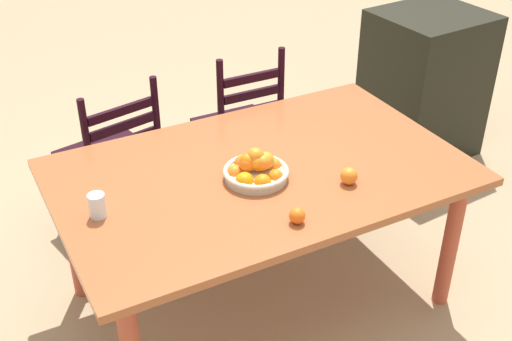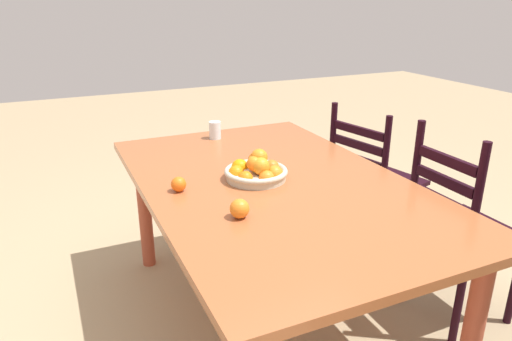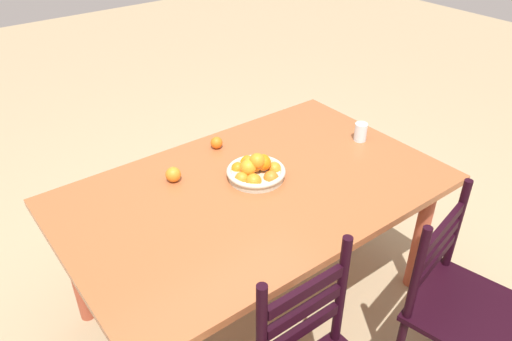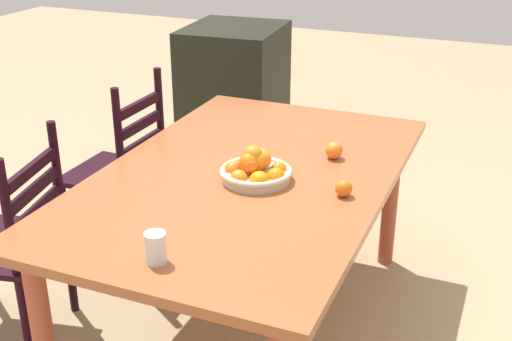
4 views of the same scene
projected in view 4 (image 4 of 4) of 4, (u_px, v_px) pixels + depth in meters
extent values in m
plane|color=tan|center=(248.00, 326.00, 2.88)|extent=(12.00, 12.00, 0.00)
cube|color=#A15730|center=(247.00, 177.00, 2.60)|extent=(1.73, 1.09, 0.04)
cylinder|color=#AF4B33|center=(390.00, 200.00, 3.23)|extent=(0.07, 0.07, 0.69)
cylinder|color=#AF4B33|center=(43.00, 338.00, 2.26)|extent=(0.07, 0.07, 0.69)
cylinder|color=#AF4B33|center=(229.00, 172.00, 3.53)|extent=(0.07, 0.07, 0.69)
cylinder|color=black|center=(70.00, 270.00, 2.91)|extent=(0.04, 0.04, 0.41)
cylinder|color=black|center=(26.00, 324.00, 2.55)|extent=(0.04, 0.04, 0.41)
cylinder|color=black|center=(57.00, 174.00, 2.72)|extent=(0.04, 0.04, 0.46)
cylinder|color=black|center=(8.00, 218.00, 2.37)|extent=(0.04, 0.04, 0.46)
cube|color=black|center=(37.00, 209.00, 2.57)|extent=(0.35, 0.10, 0.04)
cube|color=black|center=(34.00, 190.00, 2.54)|extent=(0.35, 0.10, 0.04)
cube|color=black|center=(31.00, 170.00, 2.50)|extent=(0.35, 0.10, 0.04)
cube|color=black|center=(113.00, 174.00, 3.26)|extent=(0.41, 0.41, 0.03)
cylinder|color=black|center=(108.00, 195.00, 3.57)|extent=(0.04, 0.04, 0.44)
cylinder|color=black|center=(66.00, 224.00, 3.27)|extent=(0.04, 0.04, 0.44)
cylinder|color=black|center=(166.00, 207.00, 3.44)|extent=(0.04, 0.04, 0.44)
cylinder|color=black|center=(128.00, 238.00, 3.14)|extent=(0.04, 0.04, 0.44)
cylinder|color=black|center=(160.00, 117.00, 3.24)|extent=(0.04, 0.04, 0.49)
cylinder|color=black|center=(119.00, 142.00, 2.94)|extent=(0.04, 0.04, 0.49)
cube|color=black|center=(142.00, 144.00, 3.12)|extent=(0.32, 0.03, 0.04)
cube|color=black|center=(140.00, 125.00, 3.09)|extent=(0.32, 0.03, 0.04)
cube|color=black|center=(139.00, 106.00, 3.05)|extent=(0.32, 0.03, 0.04)
cube|color=black|center=(235.00, 98.00, 4.32)|extent=(0.68, 0.62, 0.93)
cylinder|color=beige|center=(256.00, 176.00, 2.52)|extent=(0.26, 0.26, 0.04)
torus|color=beige|center=(256.00, 171.00, 2.51)|extent=(0.28, 0.28, 0.02)
sphere|color=orange|center=(263.00, 163.00, 2.59)|extent=(0.07, 0.07, 0.07)
sphere|color=orange|center=(246.00, 163.00, 2.58)|extent=(0.07, 0.07, 0.07)
sphere|color=orange|center=(233.00, 170.00, 2.52)|extent=(0.07, 0.07, 0.07)
sphere|color=orange|center=(239.00, 179.00, 2.45)|extent=(0.07, 0.07, 0.07)
sphere|color=orange|center=(259.00, 181.00, 2.43)|extent=(0.08, 0.08, 0.08)
sphere|color=orange|center=(276.00, 177.00, 2.47)|extent=(0.07, 0.07, 0.07)
sphere|color=orange|center=(279.00, 170.00, 2.53)|extent=(0.06, 0.06, 0.06)
sphere|color=orange|center=(253.00, 155.00, 2.49)|extent=(0.07, 0.07, 0.07)
sphere|color=orange|center=(248.00, 162.00, 2.47)|extent=(0.07, 0.07, 0.07)
sphere|color=orange|center=(263.00, 159.00, 2.50)|extent=(0.07, 0.07, 0.07)
sphere|color=orange|center=(260.00, 158.00, 2.53)|extent=(0.08, 0.08, 0.08)
sphere|color=orange|center=(257.00, 161.00, 2.50)|extent=(0.07, 0.07, 0.07)
sphere|color=orange|center=(249.00, 165.00, 2.47)|extent=(0.07, 0.07, 0.07)
sphere|color=orange|center=(257.00, 160.00, 2.49)|extent=(0.06, 0.06, 0.06)
sphere|color=orange|center=(334.00, 150.00, 2.71)|extent=(0.07, 0.07, 0.07)
sphere|color=orange|center=(344.00, 188.00, 2.38)|extent=(0.06, 0.06, 0.06)
cylinder|color=silver|center=(156.00, 248.00, 1.97)|extent=(0.07, 0.07, 0.10)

